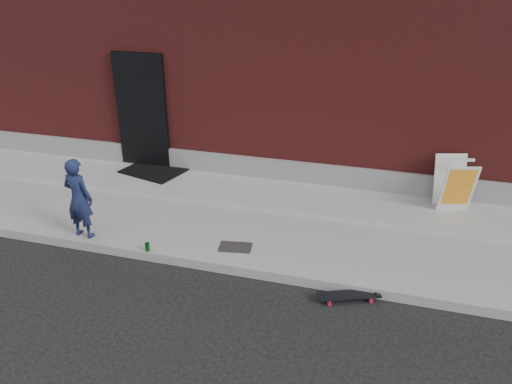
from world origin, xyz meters
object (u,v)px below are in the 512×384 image
(child, at_px, (79,198))
(pizza_sign, at_px, (454,184))
(soda_can, at_px, (147,247))
(skateboard, at_px, (349,295))

(child, distance_m, pizza_sign, 6.08)
(child, bearing_deg, soda_can, 178.21)
(skateboard, distance_m, soda_can, 3.02)
(skateboard, bearing_deg, child, 175.63)
(soda_can, bearing_deg, pizza_sign, 29.80)
(child, xyz_separation_m, skateboard, (4.19, -0.32, -0.72))
(pizza_sign, distance_m, soda_can, 5.11)
(skateboard, height_order, pizza_sign, pizza_sign)
(skateboard, bearing_deg, soda_can, 176.77)
(child, height_order, skateboard, child)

